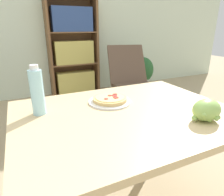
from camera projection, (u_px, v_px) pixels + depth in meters
wall_back at (41, 16)px, 3.16m from camera, size 8.00×0.05×2.60m
dining_table at (126, 128)px, 1.10m from camera, size 1.16×0.88×0.72m
pizza_on_plate at (110, 100)px, 1.20m from camera, size 0.26×0.26×0.04m
grape_bunch at (207, 110)px, 0.96m from camera, size 0.15×0.12×0.11m
drink_bottle at (37, 92)px, 1.01m from camera, size 0.07×0.07×0.26m
lounge_chair_far at (129, 87)px, 2.99m from camera, size 0.71×0.88×0.88m
bookshelf at (74, 51)px, 3.37m from camera, size 0.83×0.29×1.60m
potted_plant_floor at (143, 73)px, 3.71m from camera, size 0.40×0.34×0.62m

